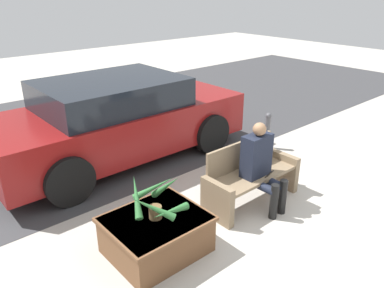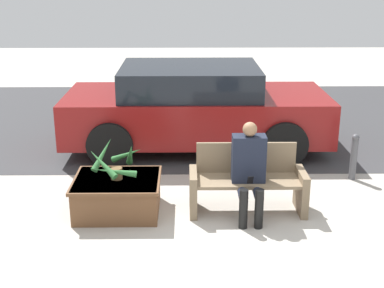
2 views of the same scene
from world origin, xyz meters
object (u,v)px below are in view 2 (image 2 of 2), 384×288
at_px(planter_box, 118,194).
at_px(parked_car, 195,107).
at_px(person_seated, 249,167).
at_px(bench, 247,182).
at_px(potted_plant, 116,162).
at_px(bollard_post, 354,156).

relative_size(planter_box, parked_car, 0.25).
bearing_deg(person_seated, bench, 89.04).
bearing_deg(parked_car, planter_box, -112.11).
distance_m(potted_plant, parked_car, 2.68).
height_order(bench, planter_box, bench).
bearing_deg(potted_plant, person_seated, -3.94).
relative_size(person_seated, planter_box, 1.11).
bearing_deg(parked_car, person_seated, -76.92).
distance_m(planter_box, bollard_post, 3.42).
relative_size(planter_box, potted_plant, 1.54).
relative_size(bench, person_seated, 1.21).
height_order(potted_plant, parked_car, parked_car).
bearing_deg(planter_box, potted_plant, -87.27).
distance_m(parked_car, bollard_post, 2.68).
bearing_deg(planter_box, person_seated, -4.49).
relative_size(bench, parked_car, 0.34).
distance_m(bench, planter_box, 1.62).
relative_size(person_seated, potted_plant, 1.71).
xyz_separation_m(planter_box, bollard_post, (3.25, 1.04, 0.12)).
xyz_separation_m(potted_plant, bollard_post, (3.25, 1.06, -0.32)).
height_order(planter_box, bollard_post, bollard_post).
distance_m(planter_box, potted_plant, 0.44).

